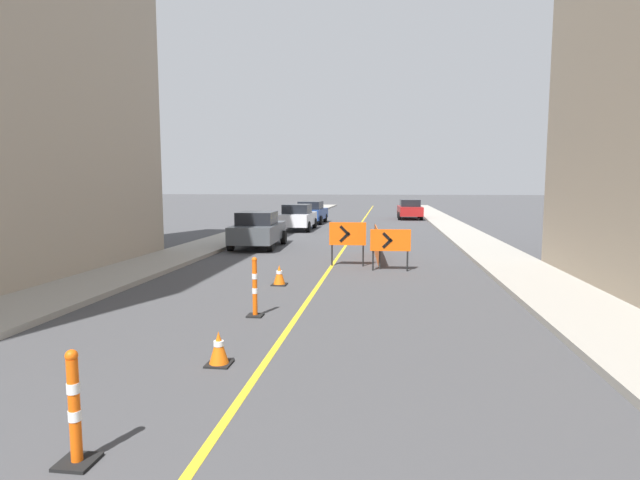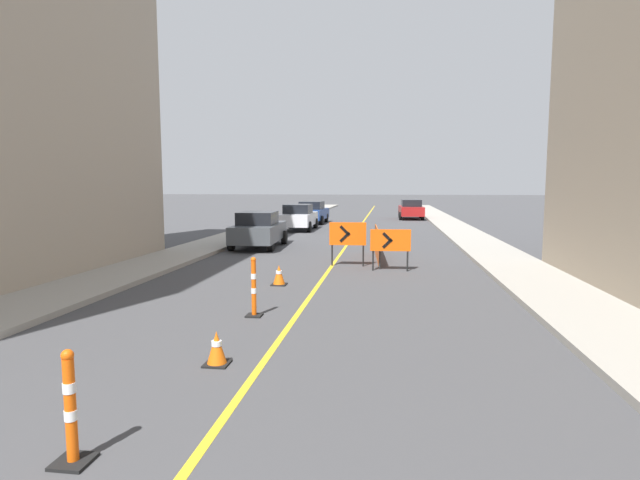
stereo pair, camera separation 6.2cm
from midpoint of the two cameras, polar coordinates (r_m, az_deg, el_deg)
lane_stripe at (r=33.01m, az=4.60°, el=1.50°), size 0.12×68.98×0.01m
sidewalk_left at (r=33.89m, az=-5.67°, el=1.72°), size 2.25×68.98×0.14m
sidewalk_right at (r=33.21m, az=15.08°, el=1.45°), size 2.25×68.98×0.14m
traffic_cone_second at (r=7.94m, az=-11.50°, el=-12.03°), size 0.37×0.37×0.53m
traffic_cone_third at (r=13.81m, az=-4.58°, el=-4.03°), size 0.41×0.41×0.56m
delineator_post_front at (r=5.70m, az=-26.30°, el=-17.48°), size 0.35×0.35×1.16m
delineator_post_rear at (r=10.55m, az=-7.40°, el=-5.76°), size 0.32×0.32×1.26m
arrow_barricade_primary at (r=16.89m, az=3.28°, el=0.54°), size 1.25×0.12×1.49m
arrow_barricade_secondary at (r=16.08m, az=8.16°, el=-0.19°), size 1.29×0.14×1.34m
safety_mesh_fence at (r=18.45m, az=6.67°, el=-0.48°), size 0.31×4.24×1.16m
parked_car_curb_near at (r=22.15m, az=-6.94°, el=1.21°), size 2.02×4.39×1.59m
parked_car_curb_mid at (r=30.61m, az=-2.41°, el=2.63°), size 1.93×4.31×1.59m
parked_car_curb_far at (r=36.04m, az=-0.85°, el=3.19°), size 1.97×4.37×1.59m
parked_car_opposite_side at (r=41.28m, az=10.40°, el=3.47°), size 1.97×4.37×1.59m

